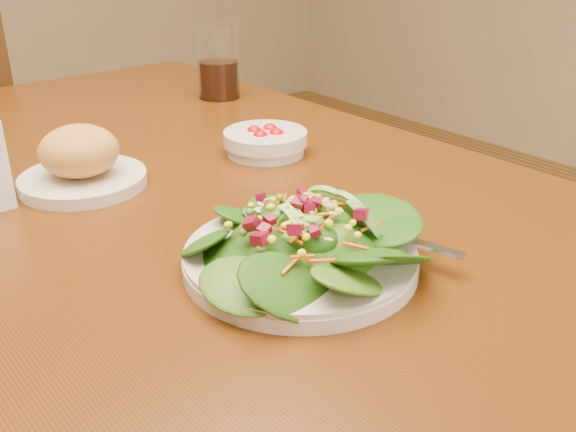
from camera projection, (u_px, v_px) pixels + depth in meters
name	position (u px, v px, depth m)	size (l,w,h in m)	color
dining_table	(161.00, 244.00, 0.95)	(0.90, 1.40, 0.75)	#532709
salad_plate	(307.00, 243.00, 0.68)	(0.25, 0.25, 0.07)	silver
bread_plate	(81.00, 162.00, 0.87)	(0.17, 0.17, 0.09)	silver
tomato_bowl	(265.00, 142.00, 1.00)	(0.13, 0.13, 0.04)	silver
drinking_glass	(218.00, 66.00, 1.29)	(0.08, 0.08, 0.15)	silver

